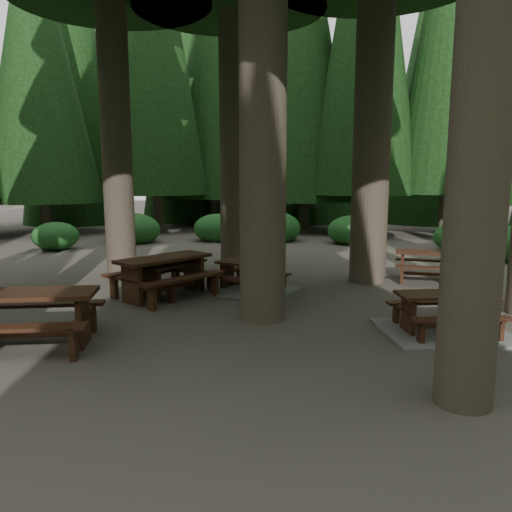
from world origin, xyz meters
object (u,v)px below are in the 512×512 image
(picnic_table_a, at_px, (445,320))
(picnic_table_e, at_px, (29,311))
(picnic_table_b, at_px, (164,270))
(picnic_table_c, at_px, (249,282))
(picnic_table_d, at_px, (431,261))
(picnic_table_f, at_px, (173,273))

(picnic_table_a, height_order, picnic_table_e, picnic_table_e)
(picnic_table_b, distance_m, picnic_table_c, 1.96)
(picnic_table_c, xyz_separation_m, picnic_table_d, (4.04, 2.40, 0.29))
(picnic_table_b, bearing_deg, picnic_table_c, -29.91)
(picnic_table_b, distance_m, picnic_table_e, 3.54)
(picnic_table_d, distance_m, picnic_table_e, 9.29)
(picnic_table_a, xyz_separation_m, picnic_table_f, (-5.65, 1.32, 0.24))
(picnic_table_c, bearing_deg, picnic_table_d, 46.30)
(picnic_table_c, bearing_deg, picnic_table_b, -130.73)
(picnic_table_b, relative_size, picnic_table_f, 1.33)
(picnic_table_a, bearing_deg, picnic_table_c, 132.05)
(picnic_table_a, xyz_separation_m, picnic_table_d, (-0.04, 4.42, 0.27))
(picnic_table_b, xyz_separation_m, picnic_table_e, (-0.52, -3.50, -0.01))
(picnic_table_e, bearing_deg, picnic_table_d, 25.38)
(picnic_table_c, relative_size, picnic_table_f, 1.20)
(picnic_table_e, xyz_separation_m, picnic_table_f, (0.54, 3.87, -0.11))
(picnic_table_e, bearing_deg, picnic_table_a, -0.79)
(picnic_table_c, relative_size, picnic_table_d, 1.34)
(picnic_table_b, bearing_deg, picnic_table_a, -73.11)
(picnic_table_e, height_order, picnic_table_f, picnic_table_e)
(picnic_table_f, bearing_deg, picnic_table_b, -166.35)
(picnic_table_d, bearing_deg, picnic_table_a, -89.77)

